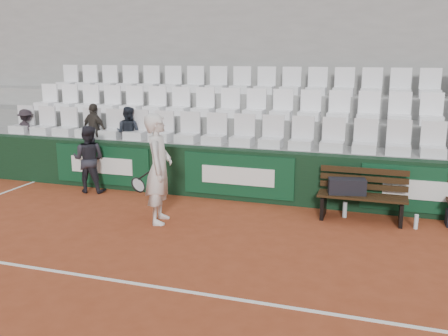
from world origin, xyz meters
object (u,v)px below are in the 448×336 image
Objects in this scene: spectator_a at (25,111)px; spectator_c at (127,112)px; water_bottle_near at (345,210)px; water_bottle_far at (416,222)px; spectator_b at (93,110)px; ball_kid at (89,159)px; sports_bag_left at (347,186)px; tennis_player at (159,169)px; bench_left at (361,208)px.

spectator_c is at bearing -165.17° from spectator_a.
water_bottle_far is at bearing -11.83° from water_bottle_near.
spectator_b is 1.04× the size of spectator_c.
spectator_a is at bearing -32.20° from ball_kid.
spectator_a is at bearing 14.73° from spectator_b.
water_bottle_far is (1.15, -0.18, -0.46)m from sports_bag_left.
spectator_c is at bearing 128.67° from tennis_player.
sports_bag_left is 0.53× the size of spectator_b.
spectator_a is at bearing 172.04° from bench_left.
spectator_a is at bearing 153.55° from tennis_player.
spectator_a reaches higher than tennis_player.
bench_left is 0.80× the size of tennis_player.
water_bottle_near is at bearing 164.87° from bench_left.
spectator_a is (-7.77, 1.09, 1.28)m from bench_left.
spectator_c is at bearing 168.11° from water_bottle_far.
tennis_player is 1.63× the size of spectator_c.
spectator_b reaches higher than ball_kid.
spectator_c is (-4.81, 1.08, 0.99)m from sports_bag_left.
spectator_a reaches higher than bench_left.
spectator_c reaches higher than water_bottle_near.
spectator_b is 0.85m from spectator_c.
ball_kid is (-6.38, 0.31, 0.57)m from water_bottle_far.
sports_bag_left is 3.25m from tennis_player.
water_bottle_far is at bearing -8.79° from sports_bag_left.
water_bottle_near is at bearing 168.17° from water_bottle_far.
water_bottle_near is 1.14× the size of water_bottle_far.
ball_kid is at bearing 177.24° from water_bottle_far.
sports_bag_left is 0.45m from water_bottle_near.
tennis_player is 2.56m from ball_kid.
tennis_player is at bearing -160.83° from bench_left.
ball_kid is at bearing 178.59° from sports_bag_left.
sports_bag_left reaches higher than water_bottle_near.
spectator_b is at bearing -165.17° from spectator_a.
spectator_c reaches higher than spectator_a.
spectator_b is (-5.92, 1.09, 1.37)m from bench_left.
ball_kid is at bearing 129.24° from spectator_b.
water_bottle_near is 0.24× the size of spectator_c.
spectator_b is at bearing 169.61° from bench_left.
ball_kid is at bearing 178.56° from bench_left.
bench_left is 0.45m from sports_bag_left.
spectator_a is at bearing 171.84° from sports_bag_left.
water_bottle_near is (-0.28, 0.08, -0.09)m from bench_left.
spectator_c is at bearing 168.10° from water_bottle_near.
bench_left is 5.36m from spectator_c.
bench_left is at bearing 169.24° from water_bottle_far.
water_bottle_far is at bearing 166.30° from spectator_c.
spectator_a is 0.84× the size of spectator_b.
spectator_b reaches higher than spectator_a.
tennis_player reaches higher than water_bottle_far.
bench_left is at bearing 166.11° from spectator_c.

